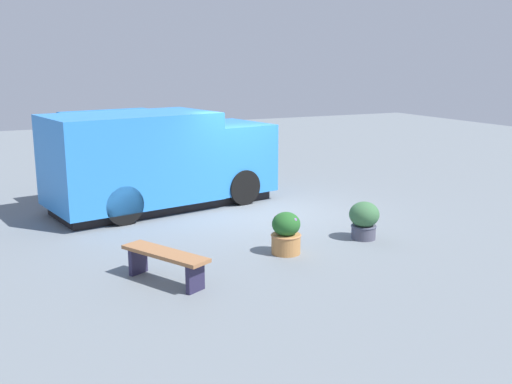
{
  "coord_description": "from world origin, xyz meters",
  "views": [
    {
      "loc": [
        -11.8,
        5.82,
        3.42
      ],
      "look_at": [
        -0.82,
        0.54,
        0.71
      ],
      "focal_mm": 41.48,
      "sensor_mm": 36.0,
      "label": 1
    }
  ],
  "objects": [
    {
      "name": "planter_flowering_near",
      "position": [
        -2.82,
        0.9,
        0.38
      ],
      "size": [
        0.55,
        0.55,
        0.77
      ],
      "color": "#AC7541",
      "rests_on": "ground_plane"
    },
    {
      "name": "food_truck",
      "position": [
        1.56,
        1.94,
        1.09
      ],
      "size": [
        3.22,
        5.58,
        2.26
      ],
      "color": "#2B7DD7",
      "rests_on": "ground_plane"
    },
    {
      "name": "ground_plane",
      "position": [
        0.0,
        0.0,
        0.0
      ],
      "size": [
        40.0,
        40.0,
        0.0
      ],
      "primitive_type": "plane",
      "color": "slate"
    },
    {
      "name": "planter_flowering_far",
      "position": [
        -2.68,
        -0.91,
        0.4
      ],
      "size": [
        0.59,
        0.59,
        0.74
      ],
      "color": "#464758",
      "rests_on": "ground_plane"
    },
    {
      "name": "plaza_bench",
      "position": [
        -3.25,
        3.29,
        0.38
      ],
      "size": [
        1.61,
        1.08,
        0.5
      ],
      "color": "#93633E",
      "rests_on": "ground_plane"
    },
    {
      "name": "person_customer",
      "position": [
        4.38,
        -1.14,
        0.35
      ],
      "size": [
        0.77,
        0.66,
        0.9
      ],
      "color": "black",
      "rests_on": "ground_plane"
    }
  ]
}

